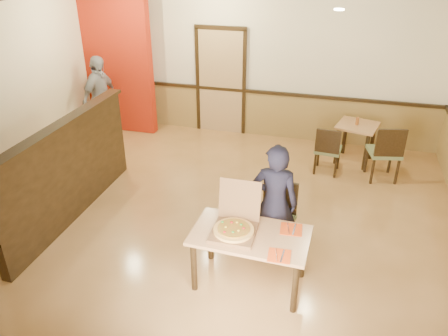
# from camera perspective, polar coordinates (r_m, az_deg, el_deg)

# --- Properties ---
(floor) EXTENTS (7.00, 7.00, 0.00)m
(floor) POSITION_cam_1_polar(r_m,az_deg,el_deg) (6.23, -1.90, -7.74)
(floor) COLOR tan
(floor) RESTS_ON ground
(ceiling) EXTENTS (7.00, 7.00, 0.00)m
(ceiling) POSITION_cam_1_polar(r_m,az_deg,el_deg) (5.14, -2.41, 18.63)
(ceiling) COLOR black
(ceiling) RESTS_ON wall_back
(wall_back) EXTENTS (7.00, 0.00, 7.00)m
(wall_back) POSITION_cam_1_polar(r_m,az_deg,el_deg) (8.76, 4.84, 12.97)
(wall_back) COLOR beige
(wall_back) RESTS_ON floor
(wainscot_back) EXTENTS (7.00, 0.04, 0.90)m
(wainscot_back) POSITION_cam_1_polar(r_m,az_deg,el_deg) (9.02, 4.56, 7.08)
(wainscot_back) COLOR olive
(wainscot_back) RESTS_ON floor
(chair_rail_back) EXTENTS (7.00, 0.06, 0.06)m
(chair_rail_back) POSITION_cam_1_polar(r_m,az_deg,el_deg) (8.85, 4.65, 9.88)
(chair_rail_back) COLOR black
(chair_rail_back) RESTS_ON wall_back
(back_door) EXTENTS (0.90, 0.06, 2.10)m
(back_door) POSITION_cam_1_polar(r_m,az_deg,el_deg) (8.99, -0.40, 11.13)
(back_door) COLOR tan
(back_door) RESTS_ON wall_back
(booth_partition) EXTENTS (0.20, 3.10, 1.44)m
(booth_partition) POSITION_cam_1_polar(r_m,az_deg,el_deg) (6.50, -19.66, -0.27)
(booth_partition) COLOR black
(booth_partition) RESTS_ON floor
(red_accent_panel) EXTENTS (1.60, 0.20, 2.78)m
(red_accent_panel) POSITION_cam_1_polar(r_m,az_deg,el_deg) (9.27, -14.15, 13.07)
(red_accent_panel) COLOR #A31F0B
(red_accent_panel) RESTS_ON floor
(spot_c) EXTENTS (0.14, 0.14, 0.02)m
(spot_c) POSITION_cam_1_polar(r_m,az_deg,el_deg) (6.39, 14.81, 19.40)
(spot_c) COLOR #F6E9AC
(spot_c) RESTS_ON ceiling
(main_table) EXTENTS (1.33, 0.79, 0.70)m
(main_table) POSITION_cam_1_polar(r_m,az_deg,el_deg) (4.98, 3.43, -9.59)
(main_table) COLOR tan
(main_table) RESTS_ON floor
(diner_chair) EXTENTS (0.52, 0.52, 0.94)m
(diner_chair) POSITION_cam_1_polar(r_m,az_deg,el_deg) (5.59, 6.83, -6.15)
(diner_chair) COLOR olive
(diner_chair) RESTS_ON floor
(side_chair_left) EXTENTS (0.46, 0.46, 0.85)m
(side_chair_left) POSITION_cam_1_polar(r_m,az_deg,el_deg) (7.61, 13.41, 2.48)
(side_chair_left) COLOR olive
(side_chair_left) RESTS_ON floor
(side_chair_right) EXTENTS (0.58, 0.58, 0.99)m
(side_chair_right) POSITION_cam_1_polar(r_m,az_deg,el_deg) (7.62, 20.37, 2.08)
(side_chair_right) COLOR olive
(side_chair_right) RESTS_ON floor
(side_table) EXTENTS (0.80, 0.80, 0.71)m
(side_table) POSITION_cam_1_polar(r_m,az_deg,el_deg) (8.15, 16.92, 4.33)
(side_table) COLOR tan
(side_table) RESTS_ON floor
(diner) EXTENTS (0.58, 0.39, 1.56)m
(diner) POSITION_cam_1_polar(r_m,az_deg,el_deg) (5.32, 6.60, -4.62)
(diner) COLOR black
(diner) RESTS_ON floor
(passerby) EXTENTS (0.54, 1.03, 1.67)m
(passerby) POSITION_cam_1_polar(r_m,az_deg,el_deg) (9.05, -15.84, 8.76)
(passerby) COLOR #94959C
(passerby) RESTS_ON floor
(pizza_box) EXTENTS (0.49, 0.58, 0.51)m
(pizza_box) POSITION_cam_1_polar(r_m,az_deg,el_deg) (4.92, 1.42, -7.60)
(pizza_box) COLOR brown
(pizza_box) RESTS_ON main_table
(pizza) EXTENTS (0.60, 0.60, 0.03)m
(pizza) POSITION_cam_1_polar(r_m,az_deg,el_deg) (4.89, 1.27, -8.09)
(pizza) COLOR #E8B454
(pizza) RESTS_ON pizza_box
(napkin_near) EXTENTS (0.25, 0.25, 0.01)m
(napkin_near) POSITION_cam_1_polar(r_m,az_deg,el_deg) (4.64, 7.23, -11.29)
(napkin_near) COLOR #E34610
(napkin_near) RESTS_ON main_table
(napkin_far) EXTENTS (0.26, 0.26, 0.01)m
(napkin_far) POSITION_cam_1_polar(r_m,az_deg,el_deg) (5.03, 8.77, -7.91)
(napkin_far) COLOR #E34610
(napkin_far) RESTS_ON main_table
(condiment) EXTENTS (0.05, 0.05, 0.14)m
(condiment) POSITION_cam_1_polar(r_m,az_deg,el_deg) (8.05, 17.01, 5.89)
(condiment) COLOR brown
(condiment) RESTS_ON side_table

